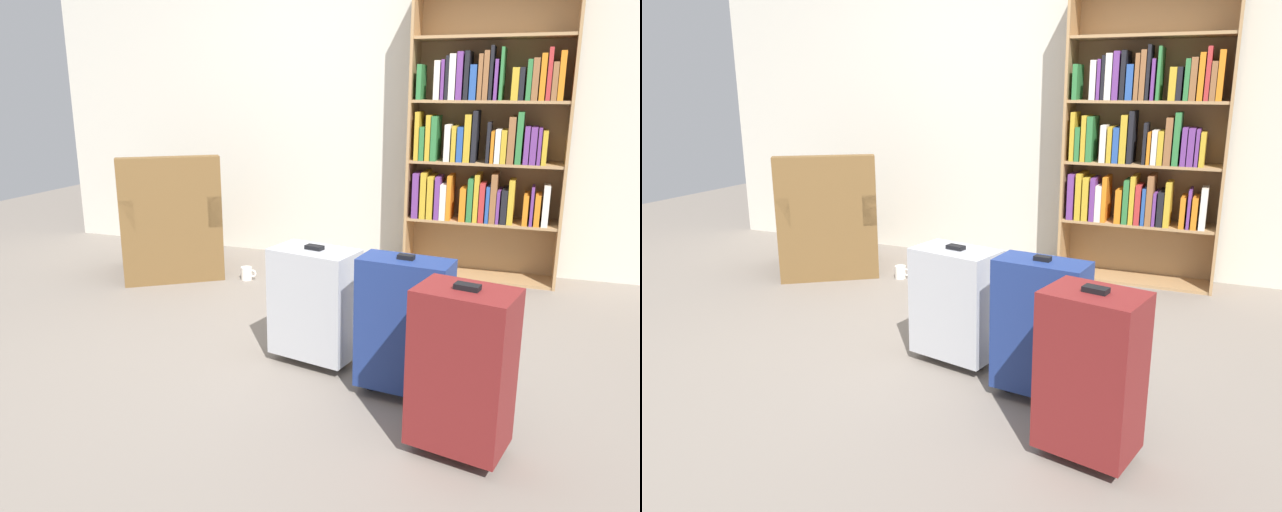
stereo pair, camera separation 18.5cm
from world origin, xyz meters
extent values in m
plane|color=slate|center=(0.00, 0.00, 0.00)|extent=(9.94, 9.94, 0.00)
cube|color=beige|center=(0.00, 2.04, 1.30)|extent=(5.68, 0.10, 2.60)
cube|color=#A87F51|center=(0.35, 1.81, 1.05)|extent=(0.02, 0.33, 2.10)
cube|color=#A87F51|center=(1.41, 1.81, 1.05)|extent=(0.02, 0.33, 2.10)
cube|color=#A87F51|center=(0.88, 1.96, 1.05)|extent=(1.08, 0.02, 2.10)
cube|color=#A87F51|center=(0.88, 1.81, 0.01)|extent=(1.04, 0.31, 0.02)
cube|color=#A87F51|center=(0.88, 1.81, 0.43)|extent=(1.04, 0.31, 0.02)
cube|color=#A87F51|center=(0.88, 1.81, 0.85)|extent=(1.04, 0.31, 0.02)
cube|color=#A87F51|center=(0.88, 1.81, 1.27)|extent=(1.04, 0.31, 0.02)
cube|color=#A87F51|center=(0.88, 1.81, 1.69)|extent=(1.04, 0.31, 0.02)
cube|color=#66337F|center=(0.42, 1.75, 0.60)|extent=(0.04, 0.18, 0.33)
cube|color=gold|center=(0.47, 1.79, 0.61)|extent=(0.04, 0.26, 0.33)
cube|color=gold|center=(0.52, 1.78, 0.59)|extent=(0.04, 0.24, 0.31)
cube|color=#66337F|center=(0.57, 1.76, 0.59)|extent=(0.04, 0.20, 0.31)
cube|color=silver|center=(0.62, 1.78, 0.57)|extent=(0.04, 0.25, 0.26)
cube|color=orange|center=(0.66, 1.77, 0.60)|extent=(0.03, 0.22, 0.32)
cube|color=orange|center=(0.75, 1.76, 0.56)|extent=(0.04, 0.22, 0.24)
cube|color=#2D7238|center=(0.80, 1.76, 0.59)|extent=(0.04, 0.21, 0.30)
cube|color=gold|center=(0.85, 1.78, 0.61)|extent=(0.03, 0.26, 0.33)
cube|color=#B22D2D|center=(0.89, 1.75, 0.58)|extent=(0.04, 0.18, 0.28)
cube|color=#264C99|center=(0.92, 1.78, 0.57)|extent=(0.02, 0.25, 0.26)
cube|color=brown|center=(0.96, 1.78, 0.61)|extent=(0.04, 0.25, 0.34)
cube|color=#66337F|center=(1.00, 1.78, 0.55)|extent=(0.02, 0.25, 0.23)
cube|color=black|center=(1.04, 1.79, 0.56)|extent=(0.04, 0.26, 0.24)
cube|color=gold|center=(1.08, 1.76, 0.59)|extent=(0.04, 0.21, 0.30)
cube|color=orange|center=(1.18, 1.78, 0.54)|extent=(0.03, 0.25, 0.21)
cube|color=#66337F|center=(1.22, 1.77, 0.57)|extent=(0.02, 0.24, 0.26)
cube|color=orange|center=(1.26, 1.77, 0.55)|extent=(0.04, 0.22, 0.21)
cube|color=silver|center=(1.31, 1.76, 0.58)|extent=(0.04, 0.21, 0.28)
cube|color=gold|center=(0.41, 1.75, 1.03)|extent=(0.03, 0.18, 0.34)
cube|color=#2D7238|center=(0.45, 1.79, 0.98)|extent=(0.03, 0.27, 0.23)
cube|color=gold|center=(0.49, 1.78, 1.02)|extent=(0.03, 0.25, 0.32)
cube|color=#2D7238|center=(0.53, 1.77, 1.01)|extent=(0.04, 0.23, 0.31)
cube|color=silver|center=(0.62, 1.76, 0.99)|extent=(0.04, 0.20, 0.25)
cube|color=gold|center=(0.67, 1.79, 0.98)|extent=(0.03, 0.26, 0.24)
cube|color=#264C99|center=(0.71, 1.75, 0.98)|extent=(0.04, 0.19, 0.24)
cube|color=gold|center=(0.76, 1.76, 1.02)|extent=(0.04, 0.20, 0.32)
cube|color=black|center=(0.81, 1.77, 1.03)|extent=(0.03, 0.23, 0.35)
cube|color=black|center=(0.90, 1.75, 1.00)|extent=(0.02, 0.18, 0.27)
cube|color=orange|center=(0.93, 1.76, 0.97)|extent=(0.02, 0.20, 0.21)
cube|color=silver|center=(0.96, 1.75, 0.97)|extent=(0.04, 0.20, 0.23)
cube|color=gold|center=(1.00, 1.78, 0.97)|extent=(0.04, 0.24, 0.22)
cube|color=brown|center=(1.05, 1.79, 1.01)|extent=(0.04, 0.27, 0.31)
cube|color=#2D7238|center=(1.10, 1.76, 1.03)|extent=(0.04, 0.21, 0.35)
cube|color=#66337F|center=(1.15, 1.76, 0.98)|extent=(0.03, 0.21, 0.25)
cube|color=#66337F|center=(1.19, 1.79, 0.98)|extent=(0.04, 0.28, 0.25)
cube|color=#66337F|center=(1.23, 1.77, 0.98)|extent=(0.02, 0.24, 0.24)
cube|color=gold|center=(1.27, 1.77, 0.97)|extent=(0.03, 0.23, 0.22)
cube|color=#2D7238|center=(0.41, 1.76, 1.40)|extent=(0.03, 0.20, 0.24)
cube|color=silver|center=(0.53, 1.78, 1.41)|extent=(0.04, 0.25, 0.26)
cube|color=#66337F|center=(0.57, 1.79, 1.41)|extent=(0.02, 0.27, 0.27)
cube|color=black|center=(0.60, 1.79, 1.42)|extent=(0.02, 0.27, 0.29)
cube|color=silver|center=(0.63, 1.78, 1.43)|extent=(0.04, 0.25, 0.30)
cube|color=#66337F|center=(0.68, 1.78, 1.44)|extent=(0.04, 0.25, 0.31)
cube|color=black|center=(0.73, 1.78, 1.44)|extent=(0.03, 0.25, 0.32)
cube|color=#264C99|center=(0.77, 1.75, 1.39)|extent=(0.04, 0.19, 0.23)
cube|color=brown|center=(0.82, 1.78, 1.43)|extent=(0.03, 0.24, 0.30)
cube|color=brown|center=(0.86, 1.77, 1.44)|extent=(0.03, 0.22, 0.32)
cube|color=black|center=(0.89, 1.75, 1.45)|extent=(0.02, 0.19, 0.35)
cube|color=#66337F|center=(0.92, 1.75, 1.41)|extent=(0.02, 0.18, 0.26)
cube|color=#2D7238|center=(0.96, 1.79, 1.45)|extent=(0.02, 0.27, 0.34)
cube|color=gold|center=(1.05, 1.79, 1.38)|extent=(0.04, 0.27, 0.21)
cube|color=black|center=(1.09, 1.75, 1.38)|extent=(0.03, 0.18, 0.21)
cube|color=#2D7238|center=(1.13, 1.79, 1.41)|extent=(0.03, 0.27, 0.26)
cube|color=brown|center=(1.17, 1.75, 1.41)|extent=(0.04, 0.19, 0.27)
cube|color=orange|center=(1.22, 1.79, 1.43)|extent=(0.03, 0.27, 0.30)
cube|color=#B22D2D|center=(1.25, 1.75, 1.44)|extent=(0.03, 0.20, 0.33)
cube|color=brown|center=(1.29, 1.76, 1.40)|extent=(0.03, 0.20, 0.24)
cube|color=orange|center=(1.33, 1.77, 1.43)|extent=(0.04, 0.23, 0.31)
cube|color=brown|center=(-1.34, 1.19, 0.20)|extent=(0.97, 0.97, 0.40)
cube|color=#91724F|center=(-1.34, 1.19, 0.44)|extent=(0.74, 0.76, 0.08)
cube|color=brown|center=(-1.17, 0.95, 0.65)|extent=(0.64, 0.50, 0.50)
cube|color=brown|center=(-1.09, 1.36, 0.51)|extent=(0.48, 0.63, 0.22)
cube|color=brown|center=(-1.58, 1.02, 0.51)|extent=(0.48, 0.63, 0.22)
cylinder|color=white|center=(-0.71, 1.17, 0.05)|extent=(0.08, 0.08, 0.10)
torus|color=white|center=(-0.66, 1.17, 0.05)|extent=(0.06, 0.01, 0.06)
cube|color=#B7BABF|center=(0.24, 0.04, 0.32)|extent=(0.46, 0.33, 0.55)
cube|color=black|center=(0.24, 0.04, 0.61)|extent=(0.10, 0.07, 0.02)
cylinder|color=black|center=(0.10, 0.07, 0.03)|extent=(0.06, 0.06, 0.05)
cylinder|color=black|center=(0.39, 0.00, 0.03)|extent=(0.06, 0.06, 0.05)
cube|color=navy|center=(0.74, -0.17, 0.35)|extent=(0.42, 0.24, 0.60)
cube|color=black|center=(0.74, -0.17, 0.66)|extent=(0.08, 0.05, 0.02)
cylinder|color=black|center=(0.60, -0.15, 0.03)|extent=(0.06, 0.06, 0.05)
cylinder|color=black|center=(0.88, -0.18, 0.03)|extent=(0.06, 0.06, 0.05)
cube|color=maroon|center=(1.04, -0.55, 0.36)|extent=(0.40, 0.32, 0.62)
cube|color=black|center=(1.04, -0.55, 0.68)|extent=(0.10, 0.07, 0.02)
cylinder|color=black|center=(0.92, -0.52, 0.03)|extent=(0.06, 0.06, 0.05)
cylinder|color=black|center=(1.16, -0.57, 0.03)|extent=(0.06, 0.06, 0.05)
camera|label=1|loc=(1.25, -2.70, 1.38)|focal=34.62mm
camera|label=2|loc=(1.42, -2.63, 1.38)|focal=34.62mm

